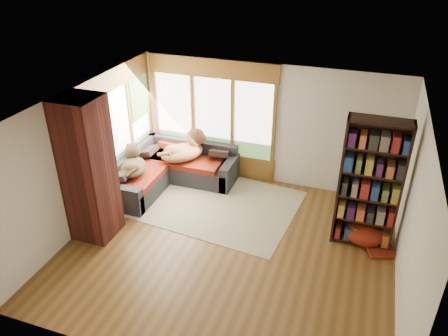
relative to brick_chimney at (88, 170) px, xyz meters
The scene contains 17 objects.
floor 2.75m from the brick_chimney, ahead, with size 5.50×5.50×0.00m, color #573918.
ceiling 2.75m from the brick_chimney, ahead, with size 5.50×5.50×0.00m, color white.
wall_back 3.73m from the brick_chimney, 49.90° to the left, with size 5.50×0.04×2.60m, color silver.
wall_front 3.22m from the brick_chimney, 41.86° to the right, with size 5.50×0.04×2.60m, color silver.
wall_left 0.49m from the brick_chimney, 135.00° to the left, with size 0.04×5.00×2.60m, color silver.
wall_right 5.16m from the brick_chimney, ahead, with size 0.04×5.00×2.60m, color silver.
windows_back 3.07m from the brick_chimney, 66.95° to the left, with size 2.82×0.10×1.90m.
windows_left 1.58m from the brick_chimney, 101.66° to the left, with size 0.10×2.62×1.90m.
roller_blind 2.44m from the brick_chimney, 96.95° to the left, with size 0.03×0.72×0.90m, color #67884D.
brick_chimney is the anchor object (origin of this frame).
sectional_sofa 2.32m from the brick_chimney, 77.71° to the left, with size 2.20×2.20×0.80m.
area_rug 2.69m from the brick_chimney, 42.02° to the left, with size 3.07×2.35×0.01m, color beige.
bookshelf 4.71m from the brick_chimney, 15.50° to the left, with size 1.00×0.33×2.34m.
pouf 4.92m from the brick_chimney, 15.98° to the left, with size 0.72×0.72×0.39m, color maroon.
dog_tan 2.47m from the brick_chimney, 71.58° to the left, with size 1.08×1.14×0.56m.
dog_brindle 1.52m from the brick_chimney, 90.58° to the left, with size 0.81×0.96×0.47m.
throw_pillows 2.32m from the brick_chimney, 77.57° to the left, with size 1.98×1.68×0.45m.
Camera 1 is at (1.88, -5.69, 4.89)m, focal length 35.00 mm.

